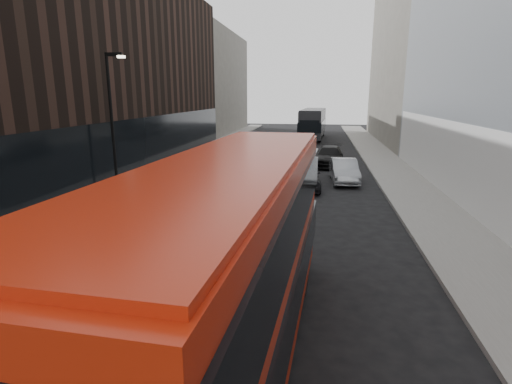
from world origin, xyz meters
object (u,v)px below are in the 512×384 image
at_px(street_lamp, 113,112).
at_px(car_b, 344,171).
at_px(car_a, 303,174).
at_px(car_c, 329,156).
at_px(grey_bus, 313,123).
at_px(red_bus, 233,257).

distance_m(street_lamp, car_b, 13.36).
xyz_separation_m(car_a, car_c, (1.58, 7.53, -0.07)).
height_order(grey_bus, car_b, grey_bus).
distance_m(car_a, car_b, 2.99).
relative_size(grey_bus, car_c, 2.25).
height_order(red_bus, car_c, red_bus).
relative_size(red_bus, car_a, 2.26).
bearing_deg(grey_bus, street_lamp, -106.78).
bearing_deg(red_bus, street_lamp, 127.84).
distance_m(grey_bus, car_b, 23.87).
bearing_deg(grey_bus, red_bus, -87.80).
bearing_deg(car_c, street_lamp, -137.00).
bearing_deg(car_b, street_lamp, -165.82).
relative_size(car_a, car_c, 0.94).
bearing_deg(street_lamp, car_a, 11.34).
bearing_deg(car_a, car_c, 74.15).
height_order(street_lamp, red_bus, street_lamp).
xyz_separation_m(car_b, car_c, (-0.74, 5.65, 0.01)).
xyz_separation_m(red_bus, car_c, (2.21, 22.89, -1.55)).
xyz_separation_m(car_a, car_b, (2.32, 1.87, -0.08)).
bearing_deg(car_a, red_bus, -96.34).
height_order(car_b, car_c, car_c).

